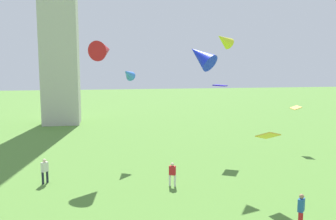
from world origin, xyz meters
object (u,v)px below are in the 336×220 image
kite_flying_4 (224,40)px  kite_flying_6 (128,74)px  person_0 (301,208)px  kite_flying_5 (104,50)px  kite_flying_8 (268,136)px  person_1 (172,173)px  kite_flying_7 (220,85)px  kite_flying_1 (296,108)px  kite_flying_0 (201,56)px  person_3 (45,170)px

kite_flying_4 → kite_flying_6: 8.97m
kite_flying_6 → person_0: bearing=-33.7°
person_0 → kite_flying_4: bearing=-131.7°
kite_flying_5 → kite_flying_8: size_ratio=2.08×
person_1 → kite_flying_7: (5.67, 6.98, 5.43)m
person_0 → kite_flying_1: size_ratio=1.49×
person_0 → kite_flying_7: (0.55, 14.03, 5.38)m
kite_flying_0 → kite_flying_8: (3.63, -1.99, -4.74)m
person_3 → kite_flying_7: bearing=148.8°
kite_flying_8 → kite_flying_7: bearing=-21.7°
person_1 → kite_flying_8: 6.76m
kite_flying_0 → kite_flying_6: size_ratio=1.38×
person_0 → kite_flying_6: size_ratio=1.01×
kite_flying_1 → kite_flying_7: kite_flying_7 is taller
kite_flying_1 → kite_flying_7: 8.42m
kite_flying_5 → kite_flying_8: 14.42m
person_3 → kite_flying_1: 23.18m
kite_flying_0 → kite_flying_1: bearing=176.9°
person_3 → kite_flying_8: bearing=108.7°
person_3 → kite_flying_5: bearing=174.4°
person_0 → kite_flying_5: 18.31m
person_0 → kite_flying_7: size_ratio=0.93×
kite_flying_0 → kite_flying_4: 5.20m
person_3 → kite_flying_0: kite_flying_0 is taller
person_0 → kite_flying_6: 18.14m
person_1 → kite_flying_4: (4.47, 2.90, 9.04)m
person_3 → kite_flying_8: kite_flying_8 is taller
person_0 → kite_flying_5: size_ratio=0.61×
kite_flying_6 → kite_flying_0: bearing=-37.5°
kite_flying_4 → person_3: bearing=-109.6°
person_3 → kite_flying_4: size_ratio=1.00×
kite_flying_0 → kite_flying_5: kite_flying_5 is taller
person_3 → kite_flying_1: kite_flying_1 is taller
person_1 → person_3: bearing=15.4°
person_3 → kite_flying_6: 10.79m
person_3 → kite_flying_8: size_ratio=1.28×
person_1 → kite_flying_0: 7.96m
kite_flying_1 → person_0: bearing=-25.1°
person_1 → kite_flying_6: 10.71m
kite_flying_4 → kite_flying_1: bearing=96.4°
kite_flying_0 → kite_flying_5: 9.49m
person_1 → kite_flying_7: size_ratio=0.88×
kite_flying_4 → kite_flying_8: size_ratio=1.29×
person_0 → kite_flying_8: size_ratio=1.26×
person_3 → kite_flying_0: (10.03, -3.36, 7.66)m
person_3 → kite_flying_5: kite_flying_5 is taller
person_3 → kite_flying_4: 15.79m
person_3 → kite_flying_0: size_ratio=0.74×
kite_flying_5 → kite_flying_7: size_ratio=1.53×
kite_flying_6 → kite_flying_7: size_ratio=0.93×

